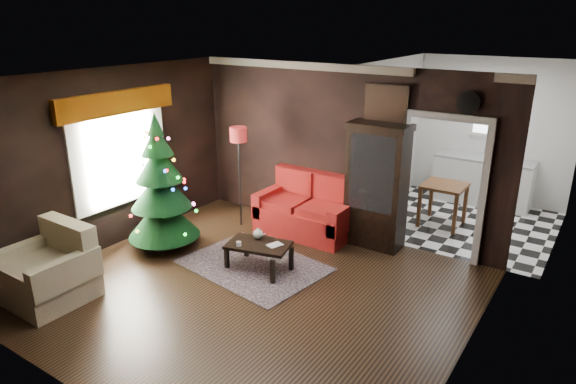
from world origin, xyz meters
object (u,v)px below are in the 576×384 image
Objects in this scene: armchair at (46,267)px; teapot at (258,234)px; coffee_table at (259,256)px; loveseat at (306,205)px; wall_clock at (468,103)px; curio_cabinet at (376,189)px; christmas_tree at (160,185)px; kitchen_table at (443,205)px; floor_lamp at (240,180)px.

teapot is (1.67, 2.29, 0.03)m from armchair.
teapot is at bearing 128.93° from coffee_table.
armchair is 2.84m from teapot.
loveseat is at bearing 66.33° from armchair.
wall_clock is at bearing 46.01° from armchair.
curio_cabinet is 1.84× the size of armchair.
coffee_table is at bearing 51.19° from armchair.
curio_cabinet is 2.00m from teapot.
christmas_tree reaches higher than loveseat.
wall_clock is (4.00, 4.06, 1.92)m from armchair.
curio_cabinet is 2.53× the size of kitchen_table.
floor_lamp is 3.39m from armchair.
teapot is at bearing -125.44° from curio_cabinet.
christmas_tree is 1.72m from teapot.
wall_clock reaches higher than kitchen_table.
armchair is (-2.80, -3.88, -0.49)m from curio_cabinet.
teapot is 0.23× the size of kitchen_table.
teapot is (-0.11, 0.13, 0.28)m from coffee_table.
curio_cabinet is 1.88m from wall_clock.
wall_clock is 0.43× the size of kitchen_table.
floor_lamp is (-1.14, -0.33, 0.33)m from loveseat.
kitchen_table is (2.94, 1.98, -0.46)m from floor_lamp.
curio_cabinet is 1.67m from kitchen_table.
floor_lamp reaches higher than armchair.
armchair is at bearing -92.52° from christmas_tree.
curio_cabinet is 0.90× the size of christmas_tree.
coffee_table is at bearing -42.70° from floor_lamp.
loveseat is 3.04m from wall_clock.
floor_lamp is at bearing 73.36° from christmas_tree.
loveseat is 4.02m from armchair.
wall_clock is (2.23, 1.90, 2.17)m from coffee_table.
armchair reaches higher than kitchen_table.
christmas_tree is at bearing -172.04° from coffee_table.
curio_cabinet is 3.35m from christmas_tree.
christmas_tree reaches higher than curio_cabinet.
coffee_table is 3.64m from wall_clock.
armchair is (-0.50, -3.33, -0.37)m from floor_lamp.
floor_lamp is at bearing -168.14° from wall_clock.
coffee_table is (1.77, 2.16, -0.25)m from armchair.
teapot is at bearing -142.79° from wall_clock.
floor_lamp is at bearing 138.21° from teapot.
armchair is at bearing -129.33° from coffee_table.
kitchen_table is at bearing 57.56° from armchair.
armchair is 6.02m from wall_clock.
floor_lamp is at bearing -163.74° from loveseat.
teapot is (-1.13, -1.59, -0.46)m from curio_cabinet.
teapot is 3.48m from wall_clock.
wall_clock reaches higher than coffee_table.
loveseat is 0.91× the size of floor_lamp.
wall_clock is at bearing 9.66° from loveseat.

